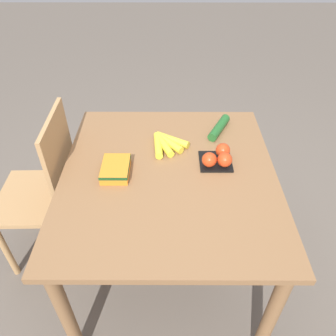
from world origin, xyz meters
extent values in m
plane|color=#665B51|center=(0.00, 0.00, 0.00)|extent=(12.00, 12.00, 0.00)
cube|color=olive|center=(0.00, 0.00, 0.72)|extent=(1.08, 0.98, 0.03)
cylinder|color=olive|center=(-0.48, -0.43, 0.35)|extent=(0.06, 0.06, 0.70)
cylinder|color=olive|center=(0.48, -0.43, 0.35)|extent=(0.06, 0.06, 0.70)
cylinder|color=olive|center=(-0.48, 0.43, 0.35)|extent=(0.06, 0.06, 0.70)
cylinder|color=olive|center=(0.48, 0.43, 0.35)|extent=(0.06, 0.06, 0.70)
cube|color=tan|center=(0.13, 0.73, 0.44)|extent=(0.43, 0.41, 0.03)
cube|color=tan|center=(0.13, 0.54, 0.70)|extent=(0.39, 0.03, 0.48)
cylinder|color=tan|center=(0.30, 0.90, 0.22)|extent=(0.04, 0.04, 0.43)
cylinder|color=tan|center=(-0.06, 0.89, 0.22)|extent=(0.04, 0.04, 0.43)
cylinder|color=tan|center=(0.31, 0.56, 0.22)|extent=(0.04, 0.04, 0.43)
cylinder|color=tan|center=(-0.05, 0.55, 0.22)|extent=(0.04, 0.04, 0.43)
sphere|color=brown|center=(0.28, 0.06, 0.75)|extent=(0.03, 0.03, 0.03)
cylinder|color=yellow|center=(0.19, 0.05, 0.75)|extent=(0.18, 0.05, 0.04)
cylinder|color=yellow|center=(0.20, 0.03, 0.75)|extent=(0.18, 0.11, 0.04)
cylinder|color=yellow|center=(0.21, 0.00, 0.75)|extent=(0.16, 0.15, 0.04)
cylinder|color=yellow|center=(0.23, -0.02, 0.75)|extent=(0.12, 0.18, 0.04)
cube|color=black|center=(0.08, -0.22, 0.74)|extent=(0.15, 0.15, 0.01)
sphere|color=red|center=(0.04, -0.26, 0.78)|extent=(0.07, 0.07, 0.07)
sphere|color=red|center=(0.11, -0.26, 0.78)|extent=(0.07, 0.07, 0.07)
sphere|color=red|center=(0.04, -0.19, 0.78)|extent=(0.07, 0.07, 0.07)
cube|color=orange|center=(0.00, 0.24, 0.76)|extent=(0.17, 0.12, 0.05)
cube|color=#19471E|center=(0.00, 0.24, 0.77)|extent=(0.17, 0.12, 0.02)
cylinder|color=#236028|center=(0.34, -0.27, 0.76)|extent=(0.21, 0.14, 0.05)
camera|label=1|loc=(-1.13, 0.00, 1.72)|focal=35.00mm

